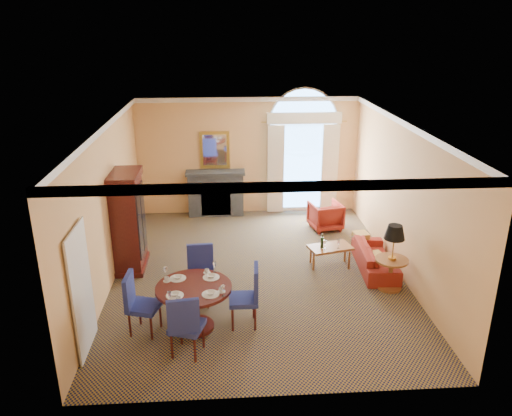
{
  "coord_description": "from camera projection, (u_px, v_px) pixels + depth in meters",
  "views": [
    {
      "loc": [
        -0.68,
        -9.47,
        5.03
      ],
      "look_at": [
        0.0,
        0.5,
        1.3
      ],
      "focal_mm": 35.0,
      "sensor_mm": 36.0,
      "label": 1
    }
  ],
  "objects": [
    {
      "name": "dining_chair_west",
      "position": [
        137.0,
        300.0,
        8.4
      ],
      "size": [
        0.62,
        0.62,
        1.12
      ],
      "rotation": [
        0.0,
        0.0,
        -1.86
      ],
      "color": "navy",
      "rests_on": "ground"
    },
    {
      "name": "dining_chair_east",
      "position": [
        249.0,
        292.0,
        8.65
      ],
      "size": [
        0.53,
        0.51,
        1.12
      ],
      "rotation": [
        0.0,
        0.0,
        1.57
      ],
      "color": "navy",
      "rests_on": "ground"
    },
    {
      "name": "dining_chair_south",
      "position": [
        185.0,
        323.0,
        7.76
      ],
      "size": [
        0.63,
        0.63,
        1.12
      ],
      "rotation": [
        0.0,
        0.0,
        -0.31
      ],
      "color": "navy",
      "rests_on": "ground"
    },
    {
      "name": "side_table",
      "position": [
        393.0,
        249.0,
        9.75
      ],
      "size": [
        0.65,
        0.65,
        1.34
      ],
      "color": "brown",
      "rests_on": "ground"
    },
    {
      "name": "sofa",
      "position": [
        375.0,
        258.0,
        10.75
      ],
      "size": [
        0.8,
        1.82,
        0.52
      ],
      "primitive_type": "imported",
      "rotation": [
        0.0,
        0.0,
        1.51
      ],
      "color": "maroon",
      "rests_on": "ground"
    },
    {
      "name": "coffee_table",
      "position": [
        330.0,
        248.0,
        10.83
      ],
      "size": [
        1.02,
        0.72,
        0.78
      ],
      "rotation": [
        0.0,
        0.0,
        0.26
      ],
      "color": "brown",
      "rests_on": "ground"
    },
    {
      "name": "dining_table",
      "position": [
        194.0,
        297.0,
        8.54
      ],
      "size": [
        1.31,
        1.31,
        1.02
      ],
      "color": "#39100D",
      "rests_on": "ground"
    },
    {
      "name": "ground",
      "position": [
        258.0,
        273.0,
        10.65
      ],
      "size": [
        7.5,
        7.5,
        0.0
      ],
      "primitive_type": "plane",
      "color": "#12173B",
      "rests_on": "ground"
    },
    {
      "name": "armchair",
      "position": [
        325.0,
        216.0,
        12.85
      ],
      "size": [
        0.9,
        0.92,
        0.71
      ],
      "primitive_type": "imported",
      "rotation": [
        0.0,
        0.0,
        3.35
      ],
      "color": "maroon",
      "rests_on": "ground"
    },
    {
      "name": "dining_chair_north",
      "position": [
        200.0,
        270.0,
        9.43
      ],
      "size": [
        0.58,
        0.58,
        1.12
      ],
      "rotation": [
        0.0,
        0.0,
        2.94
      ],
      "color": "navy",
      "rests_on": "ground"
    },
    {
      "name": "armoire",
      "position": [
        128.0,
        223.0,
        10.58
      ],
      "size": [
        0.62,
        1.09,
        2.15
      ],
      "color": "#39100D",
      "rests_on": "ground"
    },
    {
      "name": "room_envelope",
      "position": [
        254.0,
        151.0,
        10.4
      ],
      "size": [
        6.04,
        7.52,
        3.45
      ],
      "color": "#E7B06E",
      "rests_on": "ground"
    }
  ]
}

